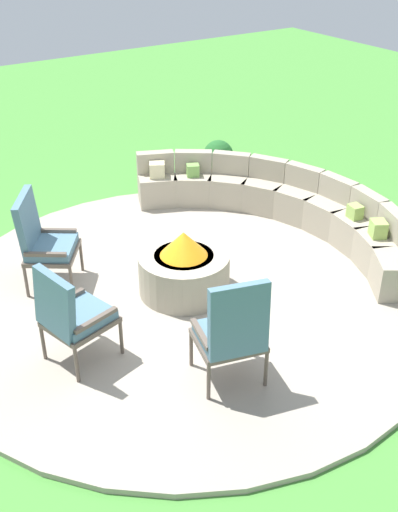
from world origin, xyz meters
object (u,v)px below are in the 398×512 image
at_px(curved_stone_bench, 283,208).
at_px(lounge_chair_front_right, 71,314).
at_px(lounge_chair_front_left, 43,240).
at_px(potted_plant_0, 218,159).
at_px(fire_pit, 184,269).
at_px(lounge_chair_back_left, 233,331).

height_order(curved_stone_bench, lounge_chair_front_right, lounge_chair_front_right).
distance_m(lounge_chair_front_left, potted_plant_0, 3.73).
bearing_deg(lounge_chair_front_left, lounge_chair_front_right, 23.58).
xyz_separation_m(curved_stone_bench, lounge_chair_front_right, (1.05, -3.44, 0.25)).
height_order(fire_pit, potted_plant_0, fire_pit).
bearing_deg(lounge_chair_back_left, lounge_chair_front_left, 121.56).
distance_m(lounge_chair_front_left, lounge_chair_front_right, 1.49).
height_order(lounge_chair_front_left, lounge_chair_back_left, lounge_chair_front_left).
distance_m(curved_stone_bench, lounge_chair_front_right, 3.60).
relative_size(lounge_chair_front_left, lounge_chair_front_right, 1.06).
bearing_deg(fire_pit, potted_plant_0, 138.41).
height_order(lounge_chair_back_left, potted_plant_0, lounge_chair_back_left).
distance_m(curved_stone_bench, lounge_chair_front_left, 3.19).
xyz_separation_m(lounge_chair_front_right, potted_plant_0, (-2.93, 3.71, -0.24)).
distance_m(fire_pit, curved_stone_bench, 2.01).
bearing_deg(curved_stone_bench, lounge_chair_front_right, -73.06).
distance_m(lounge_chair_front_right, potted_plant_0, 4.73).
relative_size(curved_stone_bench, lounge_chair_back_left, 3.67).
xyz_separation_m(fire_pit, potted_plant_0, (-2.47, 2.19, 0.01)).
bearing_deg(curved_stone_bench, lounge_chair_back_left, -48.40).
height_order(fire_pit, lounge_chair_front_left, lounge_chair_front_left).
bearing_deg(potted_plant_0, curved_stone_bench, -8.13).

